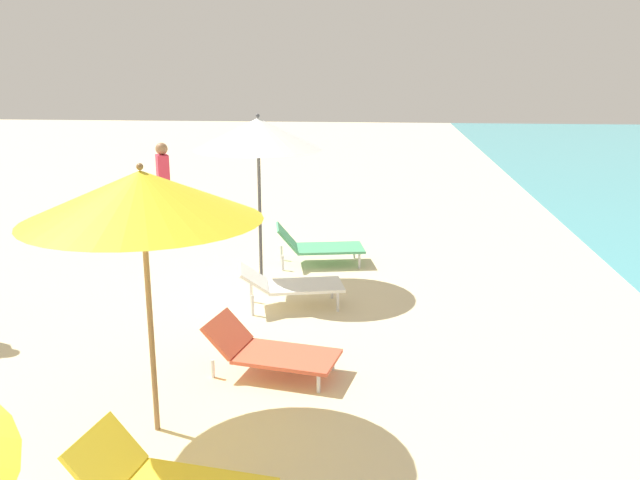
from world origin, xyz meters
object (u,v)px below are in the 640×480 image
lounger_second_shoreside (269,350)px  lounger_farthest_inland (290,284)px  lounger_farthest_shoreside (317,245)px  umbrella_second (142,196)px  person_walking_mid (163,178)px  umbrella_farthest (258,134)px

lounger_second_shoreside → lounger_farthest_inland: size_ratio=0.97×
lounger_farthest_shoreside → lounger_farthest_inland: lounger_farthest_shoreside is taller
umbrella_second → person_walking_mid: size_ratio=1.36×
umbrella_farthest → lounger_farthest_inland: size_ratio=1.69×
umbrella_farthest → person_walking_mid: 4.24m
lounger_farthest_shoreside → person_walking_mid: 3.93m
person_walking_mid → umbrella_second: bearing=80.9°
umbrella_second → lounger_farthest_inland: bearing=77.4°
person_walking_mid → lounger_farthest_shoreside: bearing=121.5°
umbrella_second → lounger_farthest_shoreside: size_ratio=1.57×
umbrella_farthest → lounger_farthest_inland: bearing=-58.3°
umbrella_second → lounger_second_shoreside: umbrella_second is taller
lounger_farthest_shoreside → person_walking_mid: size_ratio=0.87×
lounger_second_shoreside → umbrella_farthest: 3.67m
umbrella_farthest → person_walking_mid: (-2.55, 3.17, -1.18)m
lounger_farthest_inland → umbrella_second: bearing=-115.9°
lounger_farthest_inland → lounger_second_shoreside: bearing=-101.1°
lounger_farthest_inland → lounger_farthest_shoreside: bearing=72.4°
umbrella_second → umbrella_farthest: 4.25m
lounger_farthest_shoreside → lounger_farthest_inland: (-0.15, -2.09, 0.00)m
umbrella_second → lounger_farthest_inland: 3.86m
lounger_farthest_shoreside → person_walking_mid: (-3.28, 2.01, 0.77)m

